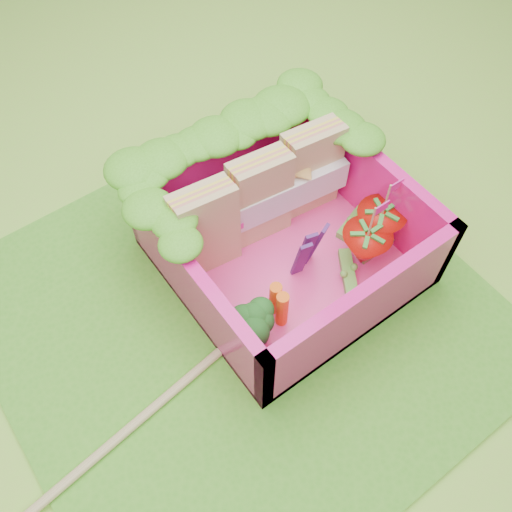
{
  "coord_description": "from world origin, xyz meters",
  "views": [
    {
      "loc": [
        -0.81,
        -1.27,
        2.91
      ],
      "look_at": [
        0.21,
        0.13,
        0.28
      ],
      "focal_mm": 40.0,
      "sensor_mm": 36.0,
      "label": 1
    }
  ],
  "objects": [
    {
      "name": "lettuce_ruffle",
      "position": [
        0.43,
        0.62,
        0.64
      ],
      "size": [
        1.43,
        0.83,
        0.11
      ],
      "color": "#41961B",
      "rests_on": "bento_box"
    },
    {
      "name": "sandwich_stack",
      "position": [
        0.43,
        0.38,
        0.38
      ],
      "size": [
        1.12,
        0.3,
        0.61
      ],
      "color": "tan",
      "rests_on": "bento_floor"
    },
    {
      "name": "snap_peas",
      "position": [
        0.83,
        -0.09,
        0.11
      ],
      "size": [
        0.57,
        0.51,
        0.05
      ],
      "color": "#5FB338",
      "rests_on": "bento_floor"
    },
    {
      "name": "ground",
      "position": [
        0.0,
        0.0,
        0.0
      ],
      "size": [
        14.0,
        14.0,
        0.0
      ],
      "primitive_type": "plane",
      "color": "#8BD63C",
      "rests_on": "ground"
    },
    {
      "name": "broccoli",
      "position": [
        -0.03,
        -0.17,
        0.26
      ],
      "size": [
        0.33,
        0.33,
        0.26
      ],
      "color": "#6BA24E",
      "rests_on": "bento_floor"
    },
    {
      "name": "bento_box",
      "position": [
        0.43,
        0.13,
        0.31
      ],
      "size": [
        1.3,
        1.3,
        0.55
      ],
      "color": "#EA137E",
      "rests_on": "placemat"
    },
    {
      "name": "bento_floor",
      "position": [
        0.43,
        0.13,
        0.06
      ],
      "size": [
        1.3,
        1.3,
        0.05
      ],
      "primitive_type": "cube",
      "color": "#FF4197",
      "rests_on": "placemat"
    },
    {
      "name": "chopsticks",
      "position": [
        -0.92,
        -0.22,
        0.05
      ],
      "size": [
        2.0,
        0.3,
        0.04
      ],
      "color": "tan",
      "rests_on": "placemat"
    },
    {
      "name": "strawberry_left",
      "position": [
        0.76,
        -0.17,
        0.23
      ],
      "size": [
        0.28,
        0.28,
        0.52
      ],
      "color": "red",
      "rests_on": "bento_floor"
    },
    {
      "name": "strawberry_right",
      "position": [
        0.93,
        -0.1,
        0.23
      ],
      "size": [
        0.29,
        0.29,
        0.53
      ],
      "color": "red",
      "rests_on": "bento_floor"
    },
    {
      "name": "carrot_sticks",
      "position": [
        0.16,
        -0.16,
        0.21
      ],
      "size": [
        0.09,
        0.15,
        0.27
      ],
      "color": "orange",
      "rests_on": "bento_floor"
    },
    {
      "name": "purple_wedges",
      "position": [
        0.47,
        -0.01,
        0.27
      ],
      "size": [
        0.2,
        0.07,
        0.38
      ],
      "color": "#441856",
      "rests_on": "bento_floor"
    },
    {
      "name": "placemat",
      "position": [
        0.0,
        0.0,
        0.01
      ],
      "size": [
        2.6,
        2.6,
        0.03
      ],
      "primitive_type": "cube",
      "color": "#4AA224",
      "rests_on": "ground"
    }
  ]
}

